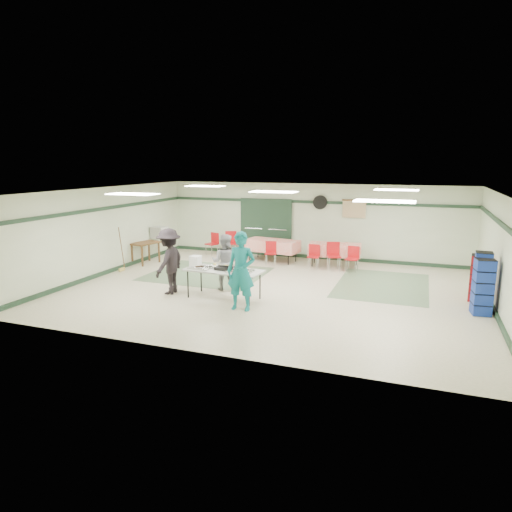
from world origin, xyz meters
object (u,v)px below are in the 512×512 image
(dining_table_a, at_px, (335,249))
(crate_stack_blue_b, at_px, (482,282))
(chair_a, at_px, (333,253))
(chair_c, at_px, (353,256))
(dining_table_b, at_px, (273,245))
(serving_table, at_px, (224,271))
(chair_d, at_px, (271,251))
(printer_table, at_px, (145,245))
(chair_loose_b, at_px, (213,241))
(chair_loose_a, at_px, (231,241))
(office_printer, at_px, (160,232))
(volunteer_teal, at_px, (241,271))
(crate_stack_red, at_px, (478,278))
(chair_b, at_px, (314,254))
(volunteer_grey, at_px, (225,262))
(volunteer_dark, at_px, (169,261))
(broom, at_px, (122,249))
(crate_stack_blue_a, at_px, (483,287))

(dining_table_a, relative_size, crate_stack_blue_b, 1.25)
(chair_a, bearing_deg, crate_stack_blue_b, -57.08)
(chair_c, bearing_deg, dining_table_b, 174.05)
(serving_table, height_order, chair_d, chair_d)
(chair_c, height_order, printer_table, chair_c)
(chair_loose_b, bearing_deg, chair_loose_a, 37.78)
(office_printer, bearing_deg, volunteer_teal, -33.27)
(crate_stack_blue_b, bearing_deg, dining_table_a, 139.08)
(volunteer_teal, xyz_separation_m, chair_loose_a, (-2.79, 5.89, -0.39))
(crate_stack_red, height_order, printer_table, crate_stack_red)
(chair_c, relative_size, chair_loose_b, 0.97)
(serving_table, distance_m, chair_d, 4.16)
(dining_table_a, xyz_separation_m, dining_table_b, (-2.20, 0.00, 0.00))
(volunteer_teal, relative_size, printer_table, 1.76)
(crate_stack_blue_b, xyz_separation_m, office_printer, (-10.30, 2.61, 0.24))
(chair_b, bearing_deg, chair_a, -2.53)
(dining_table_b, relative_size, printer_table, 1.82)
(volunteer_grey, relative_size, printer_table, 1.46)
(chair_b, bearing_deg, volunteer_grey, -119.75)
(volunteer_dark, distance_m, chair_loose_a, 5.30)
(chair_a, height_order, chair_loose_a, chair_a)
(printer_table, bearing_deg, dining_table_a, 30.13)
(office_printer, bearing_deg, crate_stack_blue_b, -5.59)
(volunteer_grey, bearing_deg, dining_table_b, -99.19)
(serving_table, bearing_deg, volunteer_dark, -173.68)
(chair_loose_b, relative_size, crate_stack_red, 0.70)
(crate_stack_red, bearing_deg, volunteer_dark, -165.08)
(chair_c, relative_size, crate_stack_blue_b, 0.57)
(dining_table_b, relative_size, crate_stack_red, 1.62)
(dining_table_a, relative_size, chair_loose_a, 1.97)
(chair_loose_a, bearing_deg, broom, -148.68)
(chair_c, bearing_deg, dining_table_a, 145.69)
(crate_stack_red, relative_size, crate_stack_blue_b, 0.84)
(chair_d, xyz_separation_m, crate_stack_red, (6.18, -2.18, 0.11))
(chair_loose_b, xyz_separation_m, crate_stack_red, (8.75, -3.03, 0.08))
(chair_b, bearing_deg, crate_stack_blue_a, -38.15)
(serving_table, height_order, crate_stack_red, crate_stack_red)
(chair_loose_b, bearing_deg, volunteer_dark, -57.17)
(chair_a, xyz_separation_m, printer_table, (-6.26, -1.33, 0.10))
(chair_loose_a, bearing_deg, volunteer_dark, -111.12)
(dining_table_b, distance_m, chair_b, 1.72)
(crate_stack_blue_b, relative_size, broom, 1.00)
(chair_b, bearing_deg, crate_stack_red, -28.07)
(crate_stack_blue_a, xyz_separation_m, printer_table, (-10.30, 1.96, -0.01))
(volunteer_teal, relative_size, crate_stack_blue_a, 1.43)
(crate_stack_red, bearing_deg, volunteer_grey, -169.24)
(chair_b, height_order, chair_d, chair_d)
(chair_c, bearing_deg, chair_a, -175.17)
(dining_table_b, relative_size, crate_stack_blue_a, 1.47)
(chair_d, xyz_separation_m, broom, (-4.20, -2.53, 0.25))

